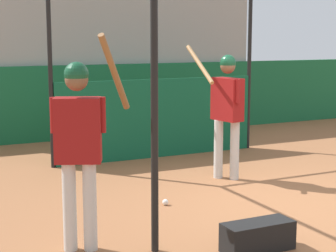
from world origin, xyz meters
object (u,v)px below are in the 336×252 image
player_waiting (79,138)px  baseball (165,202)px  player_batter (226,104)px  equipment_bag (258,236)px

player_waiting → baseball: 1.95m
player_batter → player_waiting: player_waiting is taller
player_waiting → baseball: (1.34, 0.95, -1.05)m
player_waiting → player_batter: bearing=56.3°
player_waiting → equipment_bag: bearing=-3.1°
player_batter → equipment_bag: player_batter is taller
equipment_bag → player_waiting: bearing=153.8°
baseball → player_batter: bearing=30.9°
player_waiting → equipment_bag: 1.93m
player_batter → player_waiting: bearing=112.1°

